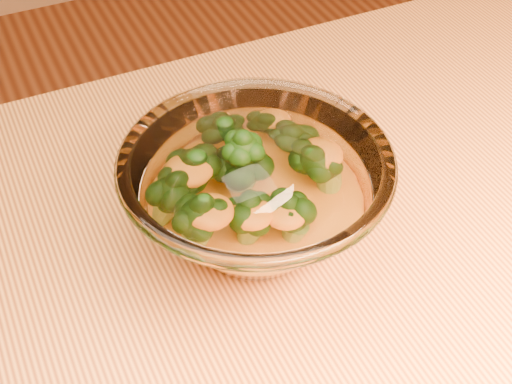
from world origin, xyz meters
The scene contains 4 objects.
table centered at (0.00, 0.00, 0.65)m, with size 1.20×0.80×0.75m.
glass_bowl centered at (-0.04, 0.11, 0.80)m, with size 0.22×0.22×0.10m.
cheese_sauce centered at (-0.04, 0.11, 0.78)m, with size 0.13×0.13×0.04m, color orange.
broccoli_heap centered at (-0.04, 0.12, 0.81)m, with size 0.15×0.14×0.07m.
Camera 1 is at (-0.21, -0.27, 1.21)m, focal length 50.00 mm.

